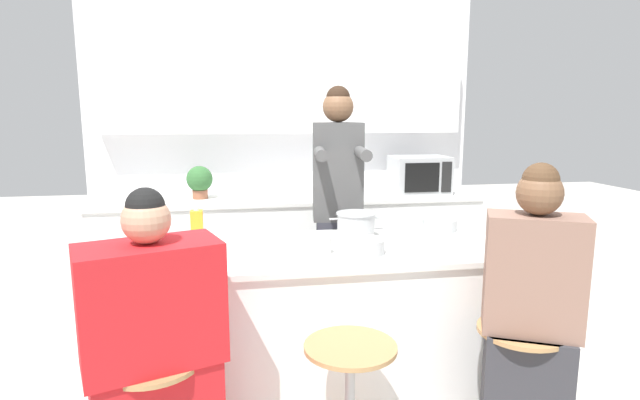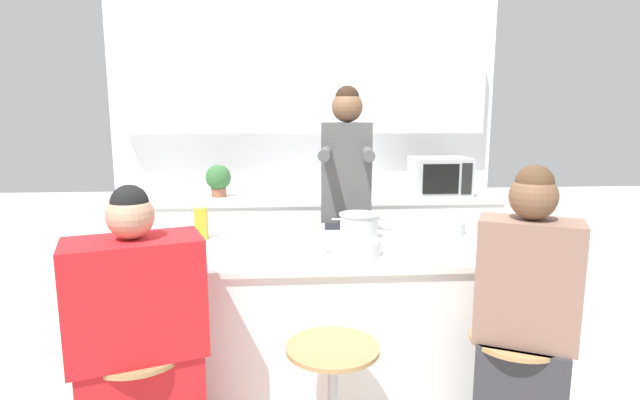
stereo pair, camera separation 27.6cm
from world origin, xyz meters
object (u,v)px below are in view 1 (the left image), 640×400
(bar_stool_rightmost, at_px, (518,384))
(person_cooking, at_px, (338,218))
(microwave, at_px, (419,175))
(person_seated_near, at_px, (529,331))
(person_wrapped_blanket, at_px, (155,366))
(potted_plant, at_px, (200,181))
(kitchen_island, at_px, (323,323))
(juice_carton, at_px, (197,226))
(fruit_bowl, at_px, (365,246))
(coffee_cup_near, at_px, (324,245))
(cooking_pot, at_px, (356,225))

(bar_stool_rightmost, distance_m, person_cooking, 1.51)
(bar_stool_rightmost, distance_m, microwave, 2.24)
(person_seated_near, distance_m, microwave, 2.19)
(person_seated_near, bearing_deg, bar_stool_rightmost, 146.79)
(person_wrapped_blanket, relative_size, microwave, 2.82)
(bar_stool_rightmost, bearing_deg, person_wrapped_blanket, -178.99)
(microwave, bearing_deg, potted_plant, 178.44)
(kitchen_island, relative_size, person_wrapped_blanket, 1.51)
(microwave, xyz_separation_m, potted_plant, (-1.85, 0.05, -0.01))
(kitchen_island, distance_m, potted_plant, 1.79)
(potted_plant, bearing_deg, person_seated_near, -54.17)
(bar_stool_rightmost, xyz_separation_m, juice_carton, (-1.50, 0.89, 0.62))
(person_wrapped_blanket, height_order, juice_carton, person_wrapped_blanket)
(person_wrapped_blanket, bearing_deg, fruit_bowl, 8.85)
(kitchen_island, height_order, person_seated_near, person_seated_near)
(coffee_cup_near, xyz_separation_m, juice_carton, (-0.67, 0.37, 0.05))
(person_wrapped_blanket, bearing_deg, potted_plant, 69.56)
(bar_stool_rightmost, bearing_deg, potted_plant, 125.90)
(juice_carton, bearing_deg, bar_stool_rightmost, -30.82)
(kitchen_island, relative_size, cooking_pot, 6.32)
(kitchen_island, xyz_separation_m, person_wrapped_blanket, (-0.80, -0.68, 0.17))
(cooking_pot, distance_m, potted_plant, 1.63)
(coffee_cup_near, bearing_deg, fruit_bowl, -7.67)
(person_cooking, xyz_separation_m, juice_carton, (-0.90, -0.38, 0.07))
(person_cooking, distance_m, person_wrapped_blanket, 1.68)
(person_cooking, bearing_deg, potted_plant, 145.17)
(juice_carton, bearing_deg, fruit_bowl, -24.18)
(person_cooking, relative_size, potted_plant, 6.78)
(person_wrapped_blanket, bearing_deg, kitchen_island, 21.31)
(bar_stool_rightmost, relative_size, juice_carton, 3.26)
(bar_stool_rightmost, distance_m, person_seated_near, 0.28)
(bar_stool_rightmost, relative_size, potted_plant, 2.44)
(juice_carton, relative_size, microwave, 0.41)
(person_wrapped_blanket, height_order, cooking_pot, person_wrapped_blanket)
(person_cooking, xyz_separation_m, coffee_cup_near, (-0.23, -0.75, 0.02))
(person_wrapped_blanket, distance_m, coffee_cup_near, 1.01)
(person_wrapped_blanket, distance_m, person_seated_near, 1.63)
(person_cooking, height_order, fruit_bowl, person_cooking)
(kitchen_island, bearing_deg, bar_stool_rightmost, -38.51)
(person_seated_near, relative_size, cooking_pot, 4.39)
(person_cooking, bearing_deg, kitchen_island, -101.54)
(fruit_bowl, distance_m, juice_carton, 0.97)
(person_seated_near, relative_size, fruit_bowl, 6.90)
(cooking_pot, bearing_deg, bar_stool_rightmost, -55.88)
(kitchen_island, bearing_deg, microwave, 52.58)
(kitchen_island, xyz_separation_m, cooking_pot, (0.24, 0.20, 0.52))
(cooking_pot, bearing_deg, fruit_bowl, -96.21)
(person_wrapped_blanket, bearing_deg, person_cooking, 33.21)
(microwave, bearing_deg, juice_carton, -146.10)
(person_seated_near, bearing_deg, kitchen_island, 167.04)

